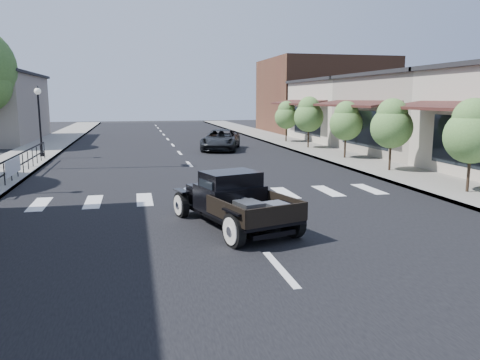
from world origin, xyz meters
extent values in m
plane|color=black|center=(0.00, 0.00, 0.00)|extent=(120.00, 120.00, 0.00)
cube|color=black|center=(0.00, 15.00, 0.01)|extent=(14.00, 80.00, 0.02)
cube|color=gray|center=(-8.50, 15.00, 0.07)|extent=(3.00, 80.00, 0.15)
cube|color=gray|center=(8.50, 15.00, 0.07)|extent=(3.00, 80.00, 0.15)
cube|color=gray|center=(15.00, 13.00, 2.25)|extent=(10.00, 9.00, 4.50)
cube|color=beige|center=(15.00, 22.00, 2.25)|extent=(10.00, 9.00, 4.50)
cube|color=brown|center=(15.50, 32.00, 3.50)|extent=(11.00, 10.00, 7.00)
imported|color=black|center=(2.73, 18.11, 0.65)|extent=(3.43, 5.11, 1.30)
camera|label=1|loc=(-2.66, -11.19, 3.26)|focal=35.00mm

